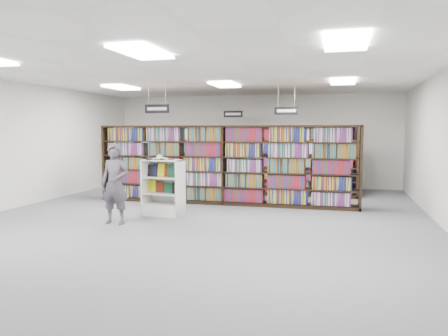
% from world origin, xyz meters
% --- Properties ---
extents(floor, '(12.00, 12.00, 0.00)m').
position_xyz_m(floor, '(0.00, 0.00, 0.00)').
color(floor, '#59595E').
rests_on(floor, ground).
extents(ceiling, '(10.00, 12.00, 0.10)m').
position_xyz_m(ceiling, '(0.00, 0.00, 3.20)').
color(ceiling, white).
rests_on(ceiling, wall_back).
extents(wall_back, '(10.00, 0.10, 3.20)m').
position_xyz_m(wall_back, '(0.00, 6.00, 1.60)').
color(wall_back, silver).
rests_on(wall_back, ground).
extents(wall_left, '(0.10, 12.00, 3.20)m').
position_xyz_m(wall_left, '(-5.00, 0.00, 1.60)').
color(wall_left, silver).
rests_on(wall_left, ground).
extents(bookshelf_row_near, '(7.00, 0.60, 2.10)m').
position_xyz_m(bookshelf_row_near, '(0.00, 2.00, 1.05)').
color(bookshelf_row_near, black).
rests_on(bookshelf_row_near, floor).
extents(bookshelf_row_mid, '(7.00, 0.60, 2.10)m').
position_xyz_m(bookshelf_row_mid, '(0.00, 4.00, 1.05)').
color(bookshelf_row_mid, black).
rests_on(bookshelf_row_mid, floor).
extents(bookshelf_row_far, '(7.00, 0.60, 2.10)m').
position_xyz_m(bookshelf_row_far, '(0.00, 5.70, 1.05)').
color(bookshelf_row_far, black).
rests_on(bookshelf_row_far, floor).
extents(aisle_sign_left, '(0.65, 0.02, 0.80)m').
position_xyz_m(aisle_sign_left, '(-1.50, 1.00, 2.53)').
color(aisle_sign_left, '#B2B2B7').
rests_on(aisle_sign_left, ceiling).
extents(aisle_sign_right, '(0.65, 0.02, 0.80)m').
position_xyz_m(aisle_sign_right, '(1.50, 3.00, 2.53)').
color(aisle_sign_right, '#B2B2B7').
rests_on(aisle_sign_right, ceiling).
extents(aisle_sign_center, '(0.65, 0.02, 0.80)m').
position_xyz_m(aisle_sign_center, '(-0.50, 5.00, 2.53)').
color(aisle_sign_center, '#B2B2B7').
rests_on(aisle_sign_center, ceiling).
extents(troffer_front_center, '(0.60, 1.20, 0.04)m').
position_xyz_m(troffer_front_center, '(0.00, -3.00, 3.16)').
color(troffer_front_center, white).
rests_on(troffer_front_center, ceiling).
extents(troffer_front_right, '(0.60, 1.20, 0.04)m').
position_xyz_m(troffer_front_right, '(3.00, -3.00, 3.16)').
color(troffer_front_right, white).
rests_on(troffer_front_right, ceiling).
extents(troffer_back_left, '(0.60, 1.20, 0.04)m').
position_xyz_m(troffer_back_left, '(-3.00, 2.00, 3.16)').
color(troffer_back_left, white).
rests_on(troffer_back_left, ceiling).
extents(troffer_back_center, '(0.60, 1.20, 0.04)m').
position_xyz_m(troffer_back_center, '(0.00, 2.00, 3.16)').
color(troffer_back_center, white).
rests_on(troffer_back_center, ceiling).
extents(troffer_back_right, '(0.60, 1.20, 0.04)m').
position_xyz_m(troffer_back_right, '(3.00, 2.00, 3.16)').
color(troffer_back_right, white).
rests_on(troffer_back_right, ceiling).
extents(endcap_display, '(0.98, 0.56, 1.30)m').
position_xyz_m(endcap_display, '(-0.96, 0.10, 0.46)').
color(endcap_display, white).
rests_on(endcap_display, floor).
extents(open_book, '(0.72, 0.54, 0.13)m').
position_xyz_m(open_book, '(-1.05, 0.09, 1.33)').
color(open_book, black).
rests_on(open_book, endcap_display).
extents(shopper, '(0.63, 0.42, 1.69)m').
position_xyz_m(shopper, '(-1.60, -1.01, 0.85)').
color(shopper, '#4C4852').
rests_on(shopper, floor).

